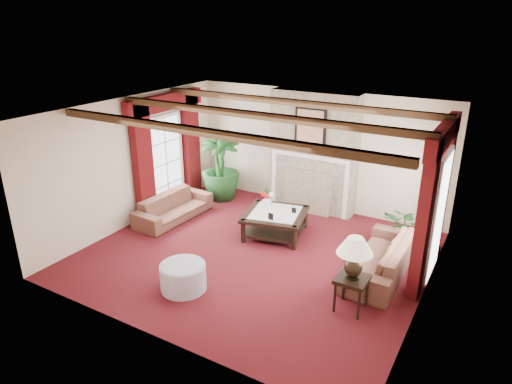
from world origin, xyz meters
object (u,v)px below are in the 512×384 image
Objects in this scene: coffee_table at (275,224)px; side_table at (351,293)px; potted_palm at (221,180)px; ottoman at (183,277)px; sofa_right at (381,251)px; sofa_left at (173,203)px.

coffee_table is 2.76m from side_table.
ottoman is at bearing -64.53° from potted_palm.
sofa_right is 2.32m from coffee_table.
ottoman is (1.93, -2.09, -0.15)m from sofa_left.
coffee_table is 2.14× the size of side_table.
sofa_right reaches higher than side_table.
potted_palm is (-4.37, 1.50, 0.05)m from sofa_right.
ottoman is (-2.55, -0.84, -0.06)m from side_table.
sofa_right reaches higher than sofa_left.
sofa_left is 0.90× the size of sofa_right.
ottoman is (-2.64, -2.12, -0.20)m from sofa_right.
coffee_table is 1.58× the size of ottoman.
sofa_right reaches higher than ottoman.
side_table is 2.69m from ottoman.
sofa_left reaches higher than ottoman.
coffee_table reaches higher than ottoman.
potted_palm reaches higher than ottoman.
sofa_right is 3.85× the size of side_table.
potted_palm is at bearing 115.47° from ottoman.
potted_palm is (0.21, 1.53, 0.09)m from sofa_left.
potted_palm is at bearing -4.88° from sofa_left.
potted_palm is 2.37m from coffee_table.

